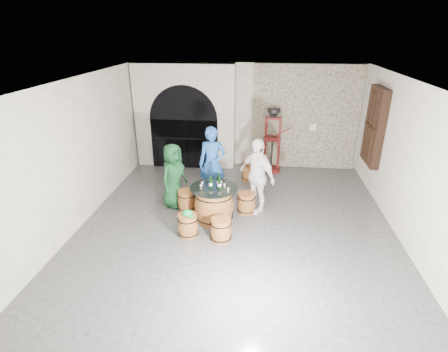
# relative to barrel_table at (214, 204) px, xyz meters

# --- Properties ---
(ground) EXTENTS (8.00, 8.00, 0.00)m
(ground) POSITION_rel_barrel_table_xyz_m (0.53, -0.29, -0.41)
(ground) COLOR #323234
(ground) RESTS_ON ground
(wall_back) EXTENTS (8.00, 0.00, 8.00)m
(wall_back) POSITION_rel_barrel_table_xyz_m (0.53, 3.71, 1.19)
(wall_back) COLOR beige
(wall_back) RESTS_ON ground
(wall_front) EXTENTS (8.00, 0.00, 8.00)m
(wall_front) POSITION_rel_barrel_table_xyz_m (0.53, -4.29, 1.19)
(wall_front) COLOR beige
(wall_front) RESTS_ON ground
(wall_left) EXTENTS (0.00, 8.00, 8.00)m
(wall_left) POSITION_rel_barrel_table_xyz_m (-2.97, -0.29, 1.19)
(wall_left) COLOR beige
(wall_left) RESTS_ON ground
(wall_right) EXTENTS (0.00, 8.00, 8.00)m
(wall_right) POSITION_rel_barrel_table_xyz_m (4.03, -0.29, 1.19)
(wall_right) COLOR beige
(wall_right) RESTS_ON ground
(ceiling) EXTENTS (8.00, 8.00, 0.00)m
(ceiling) POSITION_rel_barrel_table_xyz_m (0.53, -0.29, 2.79)
(ceiling) COLOR beige
(ceiling) RESTS_ON wall_back
(stone_facing_panel) EXTENTS (3.20, 0.12, 3.18)m
(stone_facing_panel) POSITION_rel_barrel_table_xyz_m (2.33, 3.65, 1.19)
(stone_facing_panel) COLOR tan
(stone_facing_panel) RESTS_ON ground
(arched_opening) EXTENTS (3.10, 0.60, 3.19)m
(arched_opening) POSITION_rel_barrel_table_xyz_m (-1.37, 3.45, 1.17)
(arched_opening) COLOR beige
(arched_opening) RESTS_ON ground
(shuttered_window) EXTENTS (0.23, 1.10, 2.00)m
(shuttered_window) POSITION_rel_barrel_table_xyz_m (3.91, 2.11, 1.39)
(shuttered_window) COLOR black
(shuttered_window) RESTS_ON wall_right
(barrel_table) EXTENTS (1.09, 1.09, 0.84)m
(barrel_table) POSITION_rel_barrel_table_xyz_m (0.00, 0.00, 0.00)
(barrel_table) COLOR #92592A
(barrel_table) RESTS_ON ground
(barrel_stool_left) EXTENTS (0.45, 0.45, 0.51)m
(barrel_stool_left) POSITION_rel_barrel_table_xyz_m (-0.74, 0.43, -0.16)
(barrel_stool_left) COLOR #92592A
(barrel_stool_left) RESTS_ON ground
(barrel_stool_far) EXTENTS (0.45, 0.45, 0.51)m
(barrel_stool_far) POSITION_rel_barrel_table_xyz_m (-0.15, 0.84, -0.16)
(barrel_stool_far) COLOR #92592A
(barrel_stool_far) RESTS_ON ground
(barrel_stool_right) EXTENTS (0.45, 0.45, 0.51)m
(barrel_stool_right) POSITION_rel_barrel_table_xyz_m (0.73, 0.46, -0.16)
(barrel_stool_right) COLOR #92592A
(barrel_stool_right) RESTS_ON ground
(barrel_stool_near_right) EXTENTS (0.45, 0.45, 0.51)m
(barrel_stool_near_right) POSITION_rel_barrel_table_xyz_m (0.26, -0.82, -0.16)
(barrel_stool_near_right) COLOR #92592A
(barrel_stool_near_right) RESTS_ON ground
(barrel_stool_near_left) EXTENTS (0.45, 0.45, 0.51)m
(barrel_stool_near_left) POSITION_rel_barrel_table_xyz_m (-0.47, -0.72, -0.16)
(barrel_stool_near_left) COLOR #92592A
(barrel_stool_near_left) RESTS_ON ground
(green_cap) EXTENTS (0.26, 0.21, 0.12)m
(green_cap) POSITION_rel_barrel_table_xyz_m (-0.47, -0.72, 0.14)
(green_cap) COLOR #0D923F
(green_cap) RESTS_ON barrel_stool_near_left
(person_green) EXTENTS (0.80, 0.93, 1.62)m
(person_green) POSITION_rel_barrel_table_xyz_m (-1.09, 0.63, 0.39)
(person_green) COLOR #10391C
(person_green) RESTS_ON ground
(person_blue) EXTENTS (0.73, 0.52, 1.91)m
(person_blue) POSITION_rel_barrel_table_xyz_m (-0.20, 1.16, 0.54)
(person_blue) COLOR #1C4A9A
(person_blue) RESTS_ON ground
(person_white) EXTENTS (1.09, 1.06, 1.84)m
(person_white) POSITION_rel_barrel_table_xyz_m (0.94, 0.59, 0.50)
(person_white) COLOR white
(person_white) RESTS_ON ground
(wine_bottle_left) EXTENTS (0.08, 0.08, 0.32)m
(wine_bottle_left) POSITION_rel_barrel_table_xyz_m (-0.06, -0.05, 0.55)
(wine_bottle_left) COLOR black
(wine_bottle_left) RESTS_ON barrel_table
(wine_bottle_center) EXTENTS (0.08, 0.08, 0.32)m
(wine_bottle_center) POSITION_rel_barrel_table_xyz_m (0.13, -0.06, 0.55)
(wine_bottle_center) COLOR black
(wine_bottle_center) RESTS_ON barrel_table
(wine_bottle_right) EXTENTS (0.08, 0.08, 0.32)m
(wine_bottle_right) POSITION_rel_barrel_table_xyz_m (0.09, 0.09, 0.55)
(wine_bottle_right) COLOR black
(wine_bottle_right) RESTS_ON barrel_table
(tasting_glass_a) EXTENTS (0.05, 0.05, 0.10)m
(tasting_glass_a) POSITION_rel_barrel_table_xyz_m (-0.28, -0.09, 0.47)
(tasting_glass_a) COLOR #B97824
(tasting_glass_a) RESTS_ON barrel_table
(tasting_glass_b) EXTENTS (0.05, 0.05, 0.10)m
(tasting_glass_b) POSITION_rel_barrel_table_xyz_m (0.24, 0.03, 0.47)
(tasting_glass_b) COLOR #B97824
(tasting_glass_b) RESTS_ON barrel_table
(tasting_glass_c) EXTENTS (0.05, 0.05, 0.10)m
(tasting_glass_c) POSITION_rel_barrel_table_xyz_m (-0.08, 0.15, 0.47)
(tasting_glass_c) COLOR #B97824
(tasting_glass_c) RESTS_ON barrel_table
(tasting_glass_d) EXTENTS (0.05, 0.05, 0.10)m
(tasting_glass_d) POSITION_rel_barrel_table_xyz_m (0.15, 0.14, 0.47)
(tasting_glass_d) COLOR #B97824
(tasting_glass_d) RESTS_ON barrel_table
(tasting_glass_e) EXTENTS (0.05, 0.05, 0.10)m
(tasting_glass_e) POSITION_rel_barrel_table_xyz_m (0.34, -0.19, 0.47)
(tasting_glass_e) COLOR #B97824
(tasting_glass_e) RESTS_ON barrel_table
(tasting_glass_f) EXTENTS (0.05, 0.05, 0.10)m
(tasting_glass_f) POSITION_rel_barrel_table_xyz_m (-0.28, 0.07, 0.47)
(tasting_glass_f) COLOR #B97824
(tasting_glass_f) RESTS_ON barrel_table
(side_barrel) EXTENTS (0.47, 0.47, 0.63)m
(side_barrel) POSITION_rel_barrel_table_xyz_m (0.72, 2.41, -0.10)
(side_barrel) COLOR #92592A
(side_barrel) RESTS_ON ground
(corking_press) EXTENTS (0.81, 0.48, 1.96)m
(corking_press) POSITION_rel_barrel_table_xyz_m (1.35, 3.20, 0.72)
(corking_press) COLOR #50100D
(corking_press) RESTS_ON ground
(control_box) EXTENTS (0.18, 0.10, 0.22)m
(control_box) POSITION_rel_barrel_table_xyz_m (2.58, 3.57, 0.94)
(control_box) COLOR silver
(control_box) RESTS_ON wall_back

